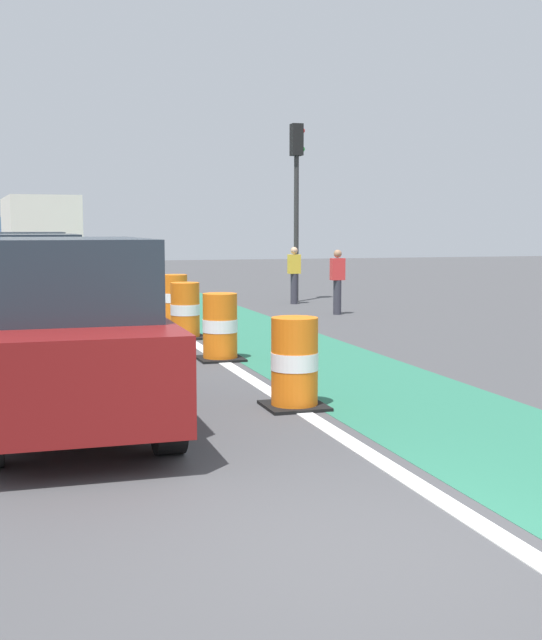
# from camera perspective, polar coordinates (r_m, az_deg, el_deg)

# --- Properties ---
(ground_plane) EXTENTS (100.00, 100.00, 0.00)m
(ground_plane) POSITION_cam_1_polar(r_m,az_deg,el_deg) (5.84, 7.48, -15.36)
(ground_plane) COLOR #424244
(bike_lane_strip) EXTENTS (2.50, 80.00, 0.01)m
(bike_lane_strip) POSITION_cam_1_polar(r_m,az_deg,el_deg) (17.69, -1.70, -0.66)
(bike_lane_strip) COLOR #286B51
(bike_lane_strip) RESTS_ON ground
(lane_divider_stripe) EXTENTS (0.20, 80.00, 0.01)m
(lane_divider_stripe) POSITION_cam_1_polar(r_m,az_deg,el_deg) (17.35, -6.48, -0.83)
(lane_divider_stripe) COLOR silver
(lane_divider_stripe) RESTS_ON ground
(parked_suv_nearest) EXTENTS (1.95, 4.62, 2.04)m
(parked_suv_nearest) POSITION_cam_1_polar(r_m,az_deg,el_deg) (9.27, -13.58, -0.77)
(parked_suv_nearest) COLOR maroon
(parked_suv_nearest) RESTS_ON ground
(parked_suv_second) EXTENTS (1.98, 4.63, 2.04)m
(parked_suv_second) POSITION_cam_1_polar(r_m,az_deg,el_deg) (15.18, -16.05, 1.85)
(parked_suv_second) COLOR black
(parked_suv_second) RESTS_ON ground
(parked_suv_third) EXTENTS (1.97, 4.62, 2.04)m
(parked_suv_third) POSITION_cam_1_polar(r_m,az_deg,el_deg) (22.64, -15.98, 3.25)
(parked_suv_third) COLOR #9EA0A5
(parked_suv_third) RESTS_ON ground
(traffic_barrel_front) EXTENTS (0.73, 0.73, 1.09)m
(traffic_barrel_front) POSITION_cam_1_polar(r_m,az_deg,el_deg) (10.01, 1.61, -3.00)
(traffic_barrel_front) COLOR orange
(traffic_barrel_front) RESTS_ON ground
(traffic_barrel_mid) EXTENTS (0.73, 0.73, 1.09)m
(traffic_barrel_mid) POSITION_cam_1_polar(r_m,az_deg,el_deg) (13.64, -3.49, -0.52)
(traffic_barrel_mid) COLOR orange
(traffic_barrel_mid) RESTS_ON ground
(traffic_barrel_back) EXTENTS (0.73, 0.73, 1.09)m
(traffic_barrel_back) POSITION_cam_1_polar(r_m,az_deg,el_deg) (16.37, -5.87, 0.61)
(traffic_barrel_back) COLOR orange
(traffic_barrel_back) RESTS_ON ground
(traffic_barrel_far) EXTENTS (0.73, 0.73, 1.09)m
(traffic_barrel_far) POSITION_cam_1_polar(r_m,az_deg,el_deg) (19.19, -6.55, 1.43)
(traffic_barrel_far) COLOR orange
(traffic_barrel_far) RESTS_ON ground
(delivery_truck_down_block) EXTENTS (2.77, 7.73, 3.23)m
(delivery_truck_down_block) POSITION_cam_1_polar(r_m,az_deg,el_deg) (32.09, -15.65, 5.54)
(delivery_truck_down_block) COLOR silver
(delivery_truck_down_block) RESTS_ON ground
(traffic_light_corner) EXTENTS (0.41, 0.32, 5.10)m
(traffic_light_corner) POSITION_cam_1_polar(r_m,az_deg,el_deg) (24.36, 1.76, 9.49)
(traffic_light_corner) COLOR #2D2D2D
(traffic_light_corner) RESTS_ON ground
(pedestrian_crossing) EXTENTS (0.34, 0.20, 1.61)m
(pedestrian_crossing) POSITION_cam_1_polar(r_m,az_deg,el_deg) (23.64, 1.58, 3.19)
(pedestrian_crossing) COLOR #33333D
(pedestrian_crossing) RESTS_ON ground
(pedestrian_waiting) EXTENTS (0.34, 0.20, 1.61)m
(pedestrian_waiting) POSITION_cam_1_polar(r_m,az_deg,el_deg) (20.79, 4.55, 2.74)
(pedestrian_waiting) COLOR #33333D
(pedestrian_waiting) RESTS_ON ground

